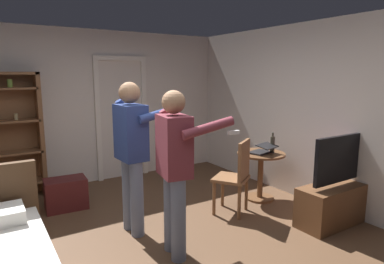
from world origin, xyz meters
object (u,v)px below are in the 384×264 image
at_px(wooden_chair, 236,174).
at_px(person_striped_shirt, 132,148).
at_px(bookshelf, 8,132).
at_px(tv_flatscreen, 338,198).
at_px(suitcase_dark, 64,196).
at_px(suitcase_small, 66,194).
at_px(person_blue_shirt, 175,163).
at_px(side_table, 261,168).
at_px(laptop, 262,150).
at_px(bottle_on_table, 272,144).

bearing_deg(wooden_chair, person_striped_shirt, 169.81).
relative_size(bookshelf, tv_flatscreen, 1.63).
relative_size(suitcase_dark, suitcase_small, 0.86).
relative_size(person_blue_shirt, suitcase_dark, 3.64).
xyz_separation_m(bookshelf, suitcase_small, (0.58, -0.83, -0.79)).
relative_size(side_table, laptop, 1.76).
bearing_deg(suitcase_small, suitcase_dark, 111.41).
relative_size(laptop, wooden_chair, 0.40).
bearing_deg(laptop, bookshelf, 146.48).
xyz_separation_m(bookshelf, tv_flatscreen, (3.33, -3.08, -0.69)).
distance_m(side_table, wooden_chair, 0.68).
xyz_separation_m(bookshelf, person_striped_shirt, (1.10, -1.96, 0.00)).
height_order(bookshelf, suitcase_small, bookshelf).
bearing_deg(laptop, bottle_on_table, -13.44).
height_order(tv_flatscreen, person_blue_shirt, person_blue_shirt).
distance_m(bottle_on_table, suitcase_dark, 3.02).
bearing_deg(bottle_on_table, suitcase_small, 154.88).
bearing_deg(tv_flatscreen, side_table, 102.91).
relative_size(bottle_on_table, person_striped_shirt, 0.17).
height_order(person_blue_shirt, person_striped_shirt, person_striped_shirt).
height_order(side_table, bottle_on_table, bottle_on_table).
distance_m(person_striped_shirt, suitcase_small, 1.48).
bearing_deg(suitcase_dark, bottle_on_table, -20.96).
height_order(wooden_chair, person_striped_shirt, person_striped_shirt).
bearing_deg(wooden_chair, suitcase_small, 143.60).
relative_size(wooden_chair, person_blue_shirt, 0.59).
xyz_separation_m(person_striped_shirt, suitcase_dark, (-0.54, 1.18, -0.84)).
distance_m(person_striped_shirt, suitcase_dark, 1.55).
bearing_deg(person_striped_shirt, suitcase_dark, 114.57).
relative_size(bookshelf, person_striped_shirt, 1.07).
relative_size(side_table, bottle_on_table, 2.38).
distance_m(tv_flatscreen, side_table, 1.14).
relative_size(tv_flatscreen, wooden_chair, 1.15).
bearing_deg(laptop, suitcase_dark, 153.41).
height_order(bookshelf, wooden_chair, bookshelf).
distance_m(laptop, bottle_on_table, 0.18).
height_order(bookshelf, laptop, bookshelf).
distance_m(side_table, laptop, 0.28).
relative_size(tv_flatscreen, side_table, 1.63).
distance_m(bottle_on_table, person_striped_shirt, 2.13).
xyz_separation_m(laptop, wooden_chair, (-0.62, -0.17, -0.21)).
height_order(wooden_chair, suitcase_dark, wooden_chair).
height_order(laptop, person_blue_shirt, person_blue_shirt).
relative_size(laptop, person_striped_shirt, 0.23).
xyz_separation_m(person_blue_shirt, person_striped_shirt, (-0.16, 0.70, 0.04)).
height_order(bottle_on_table, suitcase_dark, bottle_on_table).
bearing_deg(bottle_on_table, tv_flatscreen, -83.75).
height_order(tv_flatscreen, side_table, tv_flatscreen).
bearing_deg(suitcase_small, person_blue_shirt, -65.64).
bearing_deg(bookshelf, suitcase_small, -55.06).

